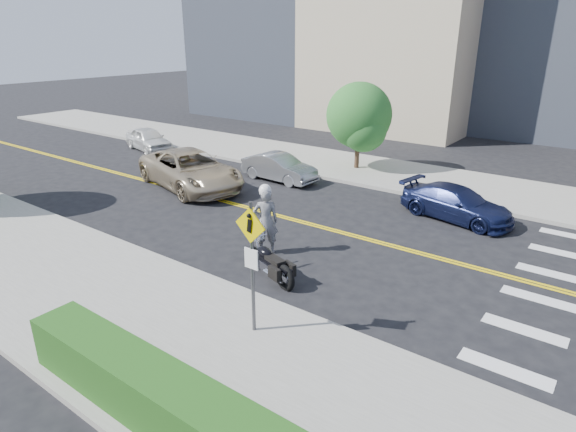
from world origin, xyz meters
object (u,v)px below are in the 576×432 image
at_px(motorcycle, 269,256).
at_px(suv, 190,170).
at_px(pedestrian_sign, 252,256).
at_px(parked_car_blue, 456,203).
at_px(motorcyclist, 266,219).
at_px(parked_car_white, 148,139).
at_px(parked_car_silver, 279,167).

bearing_deg(motorcycle, suv, 168.10).
height_order(pedestrian_sign, parked_car_blue, pedestrian_sign).
height_order(motorcyclist, motorcycle, motorcyclist).
relative_size(motorcyclist, parked_car_blue, 0.53).
relative_size(parked_car_white, parked_car_silver, 1.02).
relative_size(motorcyclist, parked_car_white, 0.58).
bearing_deg(pedestrian_sign, motorcycle, 121.42).
relative_size(suv, parked_car_white, 1.53).
xyz_separation_m(pedestrian_sign, parked_car_white, (-16.74, 10.41, -1.32)).
xyz_separation_m(suv, parked_car_white, (-7.36, 3.55, -0.16)).
bearing_deg(pedestrian_sign, parked_car_blue, 83.17).
height_order(pedestrian_sign, parked_car_silver, pedestrian_sign).
relative_size(motorcyclist, parked_car_silver, 0.59).
relative_size(suv, parked_car_silver, 1.56).
xyz_separation_m(parked_car_silver, parked_car_blue, (8.13, -0.12, -0.01)).
bearing_deg(motorcyclist, pedestrian_sign, 83.48).
height_order(pedestrian_sign, suv, pedestrian_sign).
distance_m(motorcyclist, parked_car_blue, 7.34).
distance_m(motorcycle, suv, 9.14).
relative_size(pedestrian_sign, parked_car_blue, 0.73).
bearing_deg(parked_car_blue, parked_car_white, 99.22).
xyz_separation_m(motorcyclist, suv, (-6.85, 3.29, -0.29)).
distance_m(motorcyclist, motorcycle, 1.69).
bearing_deg(parked_car_blue, parked_car_silver, 100.08).
bearing_deg(suv, parked_car_blue, -58.69).
distance_m(motorcycle, parked_car_blue, 7.98).
bearing_deg(parked_car_silver, motorcycle, -141.52).
relative_size(motorcycle, parked_car_white, 0.58).
relative_size(parked_car_silver, parked_car_blue, 0.90).
height_order(parked_car_white, parked_car_silver, parked_car_white).
distance_m(suv, parked_car_blue, 10.99).
relative_size(motorcycle, parked_car_blue, 0.53).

